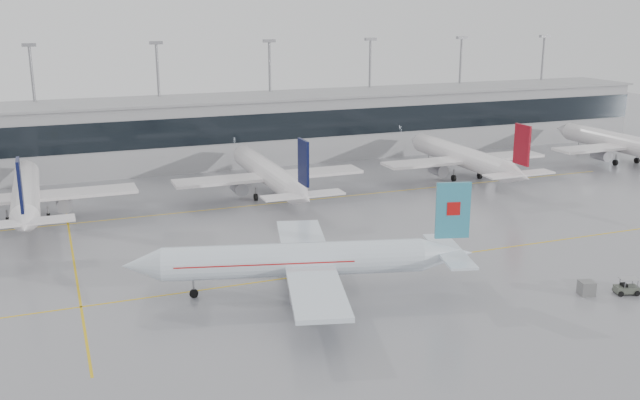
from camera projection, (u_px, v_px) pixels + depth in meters
name	position (u px, v px, depth m)	size (l,w,h in m)	color
ground	(358.00, 268.00, 80.77)	(320.00, 320.00, 0.00)	gray
taxi_line_main	(358.00, 268.00, 80.77)	(120.00, 0.25, 0.01)	gold
taxi_line_north	(277.00, 203.00, 107.77)	(120.00, 0.25, 0.01)	gold
taxi_line_cross	(73.00, 259.00, 83.79)	(0.25, 60.00, 0.01)	gold
terminal	(225.00, 131.00, 135.01)	(180.00, 15.00, 12.00)	#949498
terminal_glass	(235.00, 129.00, 127.83)	(180.00, 0.20, 5.00)	black
terminal_roof	(224.00, 98.00, 133.40)	(182.00, 16.00, 0.40)	gray
light_masts	(216.00, 89.00, 138.50)	(156.40, 1.00, 22.60)	gray
air_canada_jet	(307.00, 260.00, 72.89)	(35.81, 29.06, 11.36)	silver
parked_jet_b	(26.00, 195.00, 97.90)	(29.64, 36.96, 11.72)	white
parked_jet_c	(269.00, 174.00, 110.13)	(29.64, 36.96, 11.72)	white
parked_jet_d	(464.00, 157.00, 122.36)	(29.64, 36.96, 11.72)	white
parked_jet_e	(623.00, 144.00, 134.59)	(29.64, 36.96, 11.72)	white
baggage_tug	(626.00, 289.00, 73.32)	(3.56, 2.04, 1.70)	#474C41
gse_unit	(586.00, 288.00, 73.07)	(1.47, 1.37, 1.47)	slate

